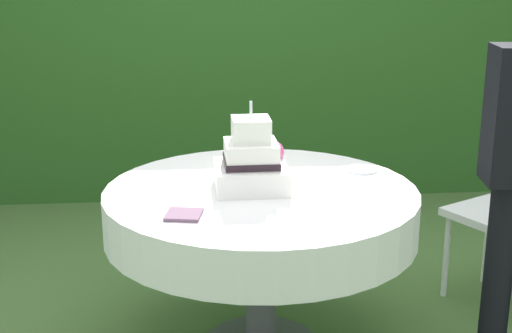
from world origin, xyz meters
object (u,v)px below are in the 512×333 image
at_px(cake_table, 261,213).
at_px(serving_plate_far, 362,170).
at_px(napkin_stack, 184,215).
at_px(serving_plate_near, 234,161).
at_px(garden_chair, 511,206).
at_px(wedding_cake, 252,162).

relative_size(cake_table, serving_plate_far, 9.57).
relative_size(cake_table, napkin_stack, 10.05).
xyz_separation_m(serving_plate_near, napkin_stack, (-0.24, -0.73, 0.00)).
bearing_deg(napkin_stack, cake_table, 43.35).
height_order(cake_table, serving_plate_near, serving_plate_near).
relative_size(serving_plate_far, garden_chair, 0.16).
bearing_deg(wedding_cake, serving_plate_near, 97.65).
bearing_deg(cake_table, garden_chair, 13.45).
xyz_separation_m(cake_table, serving_plate_near, (-0.09, 0.43, 0.12)).
xyz_separation_m(wedding_cake, serving_plate_far, (0.53, 0.21, -0.11)).
bearing_deg(garden_chair, serving_plate_near, 174.78).
bearing_deg(garden_chair, serving_plate_far, -174.80).
relative_size(serving_plate_far, napkin_stack, 1.05).
distance_m(napkin_stack, garden_chair, 1.72).
height_order(serving_plate_near, napkin_stack, napkin_stack).
distance_m(cake_table, napkin_stack, 0.46).
relative_size(serving_plate_near, napkin_stack, 0.89).
distance_m(cake_table, garden_chair, 1.31).
bearing_deg(wedding_cake, napkin_stack, -131.34).
height_order(cake_table, garden_chair, garden_chair).
bearing_deg(cake_table, serving_plate_near, 101.98).
bearing_deg(napkin_stack, garden_chair, 21.00).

